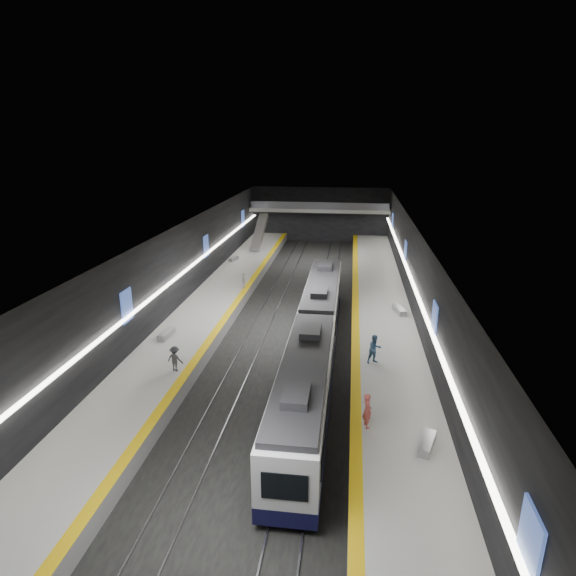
# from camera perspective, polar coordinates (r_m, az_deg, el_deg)

# --- Properties ---
(ground) EXTENTS (70.00, 70.00, 0.00)m
(ground) POSITION_cam_1_polar(r_m,az_deg,el_deg) (39.71, 0.26, -4.98)
(ground) COLOR black
(ground) RESTS_ON ground
(ceiling) EXTENTS (20.00, 70.00, 0.04)m
(ceiling) POSITION_cam_1_polar(r_m,az_deg,el_deg) (37.35, 0.27, 6.42)
(ceiling) COLOR beige
(ceiling) RESTS_ON wall_left
(wall_left) EXTENTS (0.04, 70.00, 8.00)m
(wall_left) POSITION_cam_1_polar(r_m,az_deg,el_deg) (40.78, -13.81, 1.08)
(wall_left) COLOR black
(wall_left) RESTS_ON ground
(wall_right) EXTENTS (0.04, 70.00, 8.00)m
(wall_right) POSITION_cam_1_polar(r_m,az_deg,el_deg) (38.43, 15.22, -0.06)
(wall_right) COLOR black
(wall_right) RESTS_ON ground
(wall_back) EXTENTS (20.00, 0.04, 8.00)m
(wall_back) POSITION_cam_1_polar(r_m,az_deg,el_deg) (72.37, 3.84, 8.69)
(wall_back) COLOR black
(wall_back) RESTS_ON ground
(platform_left) EXTENTS (5.00, 70.00, 1.00)m
(platform_left) POSITION_cam_1_polar(r_m,az_deg,el_deg) (41.08, -10.20, -3.72)
(platform_left) COLOR slate
(platform_left) RESTS_ON ground
(tile_surface_left) EXTENTS (5.00, 70.00, 0.02)m
(tile_surface_left) POSITION_cam_1_polar(r_m,az_deg,el_deg) (40.90, -10.24, -3.06)
(tile_surface_left) COLOR #A4A49F
(tile_surface_left) RESTS_ON platform_left
(tactile_strip_left) EXTENTS (0.60, 70.00, 0.02)m
(tactile_strip_left) POSITION_cam_1_polar(r_m,az_deg,el_deg) (40.30, -7.25, -3.22)
(tactile_strip_left) COLOR #E0B10B
(tactile_strip_left) RESTS_ON platform_left
(platform_right) EXTENTS (5.00, 70.00, 1.00)m
(platform_right) POSITION_cam_1_polar(r_m,az_deg,el_deg) (39.34, 11.19, -4.77)
(platform_right) COLOR slate
(platform_right) RESTS_ON ground
(tile_surface_right) EXTENTS (5.00, 70.00, 0.02)m
(tile_surface_right) POSITION_cam_1_polar(r_m,az_deg,el_deg) (39.15, 11.24, -4.08)
(tile_surface_right) COLOR #A4A49F
(tile_surface_right) RESTS_ON platform_right
(tactile_strip_right) EXTENTS (0.60, 70.00, 0.02)m
(tactile_strip_right) POSITION_cam_1_polar(r_m,az_deg,el_deg) (39.05, 8.01, -3.95)
(tactile_strip_right) COLOR #E0B10B
(tactile_strip_right) RESTS_ON platform_right
(rails) EXTENTS (6.52, 70.00, 0.12)m
(rails) POSITION_cam_1_polar(r_m,az_deg,el_deg) (39.68, 0.26, -4.90)
(rails) COLOR gray
(rails) RESTS_ON ground
(train) EXTENTS (2.69, 30.04, 3.60)m
(train) POSITION_cam_1_polar(r_m,az_deg,el_deg) (33.00, 3.22, -5.75)
(train) COLOR #0E0E35
(train) RESTS_ON ground
(ad_posters) EXTENTS (19.94, 53.50, 2.20)m
(ad_posters) POSITION_cam_1_polar(r_m,az_deg,el_deg) (39.15, 0.45, 1.67)
(ad_posters) COLOR #3853A8
(ad_posters) RESTS_ON wall_left
(cove_light_left) EXTENTS (0.25, 68.60, 0.12)m
(cove_light_left) POSITION_cam_1_polar(r_m,az_deg,el_deg) (40.76, -13.53, 0.80)
(cove_light_left) COLOR white
(cove_light_left) RESTS_ON wall_left
(cove_light_right) EXTENTS (0.25, 68.60, 0.12)m
(cove_light_right) POSITION_cam_1_polar(r_m,az_deg,el_deg) (38.46, 14.90, -0.33)
(cove_light_right) COLOR white
(cove_light_right) RESTS_ON wall_right
(mezzanine_bridge) EXTENTS (20.00, 3.00, 1.50)m
(mezzanine_bridge) POSITION_cam_1_polar(r_m,az_deg,el_deg) (70.17, 3.74, 9.27)
(mezzanine_bridge) COLOR gray
(mezzanine_bridge) RESTS_ON wall_left
(escalator) EXTENTS (1.20, 7.50, 3.92)m
(escalator) POSITION_cam_1_polar(r_m,az_deg,el_deg) (64.71, -3.42, 6.63)
(escalator) COLOR #99999E
(escalator) RESTS_ON platform_left
(bench_left_near) EXTENTS (0.69, 2.01, 0.48)m
(bench_left_near) POSITION_cam_1_polar(r_m,az_deg,el_deg) (36.88, -14.21, -5.30)
(bench_left_near) COLOR #99999E
(bench_left_near) RESTS_ON platform_left
(bench_left_far) EXTENTS (0.87, 1.78, 0.42)m
(bench_left_far) POSITION_cam_1_polar(r_m,az_deg,el_deg) (57.66, -6.46, 3.45)
(bench_left_far) COLOR #99999E
(bench_left_far) RESTS_ON platform_left
(bench_right_near) EXTENTS (1.12, 1.99, 0.47)m
(bench_right_near) POSITION_cam_1_polar(r_m,az_deg,el_deg) (25.06, 16.17, -17.30)
(bench_right_near) COLOR #99999E
(bench_right_near) RESTS_ON platform_right
(bench_right_far) EXTENTS (1.07, 2.10, 0.49)m
(bench_right_far) POSITION_cam_1_polar(r_m,az_deg,el_deg) (41.51, 13.03, -2.58)
(bench_right_far) COLOR #99999E
(bench_right_far) RESTS_ON platform_right
(passenger_right_a) EXTENTS (0.66, 0.80, 1.88)m
(passenger_right_a) POSITION_cam_1_polar(r_m,az_deg,el_deg) (25.54, 9.37, -14.16)
(passenger_right_a) COLOR #C14F48
(passenger_right_a) RESTS_ON platform_right
(passenger_right_b) EXTENTS (1.18, 1.10, 1.95)m
(passenger_right_b) POSITION_cam_1_polar(r_m,az_deg,el_deg) (32.08, 10.23, -7.17)
(passenger_right_b) COLOR teal
(passenger_right_b) RESTS_ON platform_right
(passenger_left_a) EXTENTS (0.61, 0.97, 1.53)m
(passenger_left_a) POSITION_cam_1_polar(r_m,az_deg,el_deg) (46.99, -5.26, 0.88)
(passenger_left_a) COLOR beige
(passenger_left_a) RESTS_ON platform_left
(passenger_left_b) EXTENTS (1.19, 0.85, 1.67)m
(passenger_left_b) POSITION_cam_1_polar(r_m,az_deg,el_deg) (31.46, -13.25, -8.19)
(passenger_left_b) COLOR #3B3B42
(passenger_left_b) RESTS_ON platform_left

